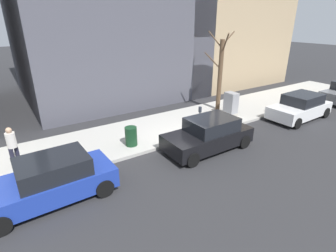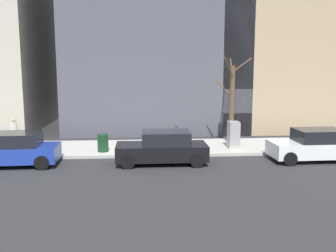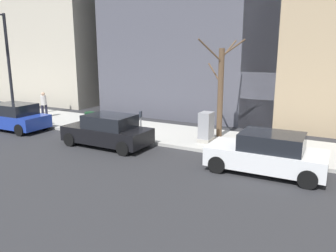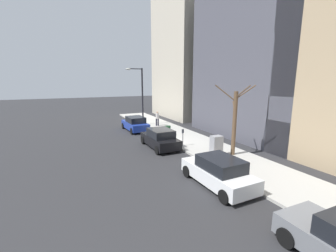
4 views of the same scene
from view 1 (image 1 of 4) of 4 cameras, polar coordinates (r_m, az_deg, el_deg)
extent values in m
plane|color=#2B2B2D|center=(13.03, 3.44, -3.60)|extent=(120.00, 120.00, 0.00)
cube|color=#B2AFA8|center=(14.50, -1.26, -0.44)|extent=(4.00, 36.00, 0.15)
cylinder|color=black|center=(22.14, 30.45, 5.21)|extent=(0.23, 0.64, 0.64)
cube|color=white|center=(17.77, 26.64, 3.17)|extent=(1.88, 4.23, 0.70)
cube|color=black|center=(17.77, 27.32, 5.26)|extent=(1.64, 2.23, 0.60)
cylinder|color=black|center=(16.17, 26.27, 0.54)|extent=(0.23, 0.64, 0.64)
cylinder|color=black|center=(16.98, 21.42, 2.32)|extent=(0.23, 0.64, 0.64)
cylinder|color=black|center=(18.84, 31.08, 2.49)|extent=(0.23, 0.64, 0.64)
cylinder|color=black|center=(19.54, 26.69, 3.97)|extent=(0.23, 0.64, 0.64)
cube|color=black|center=(12.26, 8.60, -2.62)|extent=(1.81, 4.20, 0.70)
cube|color=black|center=(12.13, 9.49, 0.39)|extent=(1.61, 2.20, 0.60)
cylinder|color=black|center=(10.90, 5.35, -7.31)|extent=(0.22, 0.64, 0.64)
cylinder|color=black|center=(12.10, 0.34, -4.01)|extent=(0.22, 0.64, 0.64)
cylinder|color=black|center=(12.88, 16.24, -3.28)|extent=(0.22, 0.64, 0.64)
cylinder|color=black|center=(13.91, 11.01, -0.81)|extent=(0.22, 0.64, 0.64)
cube|color=#1E389E|center=(9.74, -24.36, -11.65)|extent=(1.91, 4.25, 0.70)
cube|color=black|center=(9.44, -23.80, -8.06)|extent=(1.66, 2.24, 0.60)
cylinder|color=black|center=(9.47, -13.67, -12.99)|extent=(0.24, 0.65, 0.64)
cylinder|color=black|center=(10.84, -17.08, -8.47)|extent=(0.24, 0.65, 0.64)
cylinder|color=slate|center=(13.86, 6.86, 0.95)|extent=(0.07, 0.07, 1.05)
cube|color=#2D333D|center=(13.63, 6.99, 3.59)|extent=(0.14, 0.10, 0.30)
cube|color=#A8A399|center=(16.65, 13.32, 2.61)|extent=(0.83, 0.61, 0.18)
cube|color=#939399|center=(16.43, 13.54, 4.96)|extent=(0.75, 0.55, 1.25)
cylinder|color=brown|center=(17.10, 11.24, 10.66)|extent=(0.28, 0.28, 4.40)
cylinder|color=brown|center=(16.14, 12.46, 17.34)|extent=(1.22, 0.85, 1.15)
cylinder|color=brown|center=(17.42, 10.24, 18.06)|extent=(1.54, 0.31, 0.97)
cylinder|color=brown|center=(16.86, 9.70, 13.86)|extent=(0.59, 0.95, 1.07)
cylinder|color=brown|center=(17.25, 12.96, 18.06)|extent=(0.21, 1.12, 0.84)
cylinder|color=#14381E|center=(12.36, -8.04, -2.23)|extent=(0.56, 0.56, 0.90)
cylinder|color=#1E1E2D|center=(12.34, -29.92, -5.46)|extent=(0.16, 0.16, 0.82)
cylinder|color=#1E1E2D|center=(12.21, -30.75, -5.93)|extent=(0.16, 0.16, 0.82)
cylinder|color=silver|center=(11.99, -30.99, -2.64)|extent=(0.36, 0.36, 0.62)
sphere|color=tan|center=(11.84, -31.39, -0.79)|extent=(0.22, 0.22, 0.22)
camera|label=2|loc=(11.08, 105.89, -13.65)|focal=40.00mm
camera|label=3|loc=(17.69, 68.33, 4.05)|focal=35.00mm
camera|label=4|loc=(23.50, 55.10, 12.04)|focal=24.00mm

